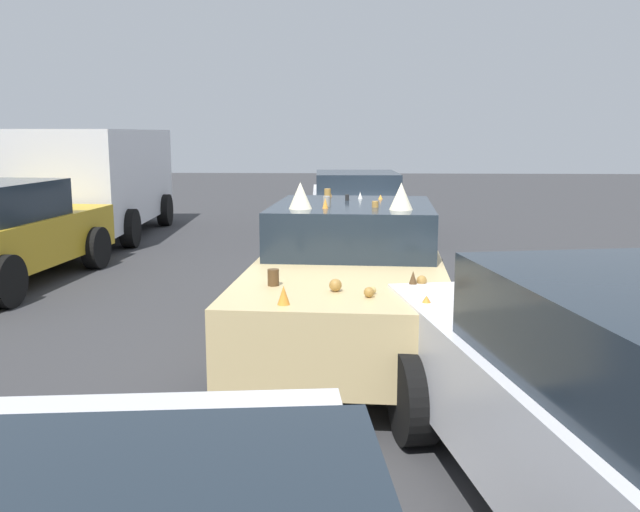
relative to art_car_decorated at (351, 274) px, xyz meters
The scene contains 4 objects.
ground_plane 0.70m from the art_car_decorated, behind, with size 60.00×60.00×0.00m, color #38383A.
art_car_decorated is the anchor object (origin of this frame).
parked_van_row_back_far 8.93m from the art_car_decorated, 36.05° to the left, with size 5.25×2.59×2.17m.
parked_sedan_near_left 7.62m from the art_car_decorated, ahead, with size 4.57×2.22×1.30m.
Camera 1 is at (-6.75, -0.00, 2.10)m, focal length 38.90 mm.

